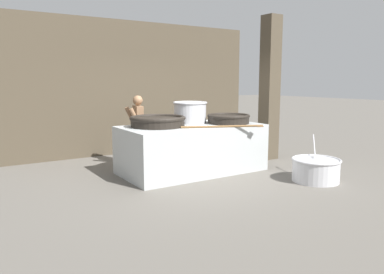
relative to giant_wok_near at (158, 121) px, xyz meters
name	(u,v)px	position (x,y,z in m)	size (l,w,h in m)	color
ground_plane	(192,171)	(0.67, -0.18, -1.05)	(60.00, 60.00, 0.00)	#666059
back_wall	(136,88)	(0.67, 2.48, 0.59)	(6.58, 0.24, 3.28)	#4C4233
support_pillar	(270,89)	(2.89, -0.04, 0.59)	(0.35, 0.35, 3.28)	#4C4233
hearth_platform	(192,149)	(0.67, -0.18, -0.58)	(2.81, 1.42, 0.94)	#B2B7B7
giant_wok_near	(158,121)	(0.00, 0.00, 0.00)	(1.08, 1.08, 0.20)	black
giant_wok_far	(228,118)	(1.49, -0.30, -0.01)	(0.89, 0.89, 0.19)	black
stock_pot	(190,112)	(0.85, 0.17, 0.13)	(0.71, 0.71, 0.45)	#B7B7BC
stirring_paddle	(226,126)	(1.03, -0.81, -0.09)	(1.50, 0.69, 0.04)	brown
cook	(138,128)	(0.01, 0.94, -0.24)	(0.41, 0.59, 1.51)	#8C6647
prep_bowl_vegetables	(316,169)	(2.18, -2.02, -0.82)	(0.94, 0.95, 0.77)	silver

